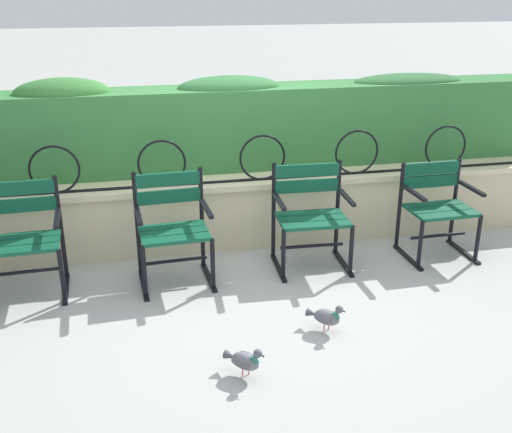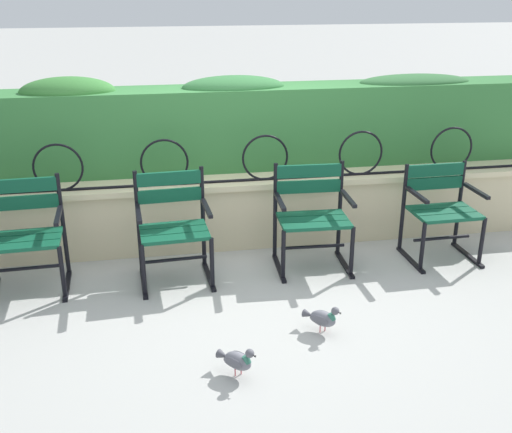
% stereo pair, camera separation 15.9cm
% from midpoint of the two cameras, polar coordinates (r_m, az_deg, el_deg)
% --- Properties ---
extents(ground_plane, '(60.00, 60.00, 0.00)m').
position_cam_midpoint_polar(ground_plane, '(5.01, -0.78, -6.11)').
color(ground_plane, '#ADADA8').
extents(stone_wall, '(6.32, 0.41, 0.63)m').
position_cam_midpoint_polar(stone_wall, '(5.60, -2.40, 0.51)').
color(stone_wall, beige).
rests_on(stone_wall, ground).
extents(iron_arch_fence, '(5.80, 0.02, 0.42)m').
position_cam_midpoint_polar(iron_arch_fence, '(5.34, -4.58, 5.02)').
color(iron_arch_fence, black).
rests_on(iron_arch_fence, stone_wall).
extents(hedge_row, '(6.20, 0.49, 0.89)m').
position_cam_midpoint_polar(hedge_row, '(5.79, -3.29, 8.73)').
color(hedge_row, '#387A3D').
rests_on(hedge_row, stone_wall).
extents(park_chair_leftmost, '(0.63, 0.55, 0.89)m').
position_cam_midpoint_polar(park_chair_leftmost, '(5.04, -22.10, -1.72)').
color(park_chair_leftmost, '#0F4C33').
rests_on(park_chair_leftmost, ground).
extents(park_chair_centre_left, '(0.60, 0.55, 0.90)m').
position_cam_midpoint_polar(park_chair_centre_left, '(4.91, -8.79, -0.91)').
color(park_chair_centre_left, '#0F4C33').
rests_on(park_chair_centre_left, ground).
extents(park_chair_centre_right, '(0.64, 0.55, 0.88)m').
position_cam_midpoint_polar(park_chair_centre_right, '(5.14, 4.28, 0.31)').
color(park_chair_centre_right, '#0F4C33').
rests_on(park_chair_centre_right, ground).
extents(park_chair_rightmost, '(0.60, 0.53, 0.82)m').
position_cam_midpoint_polar(park_chair_rightmost, '(5.55, 15.89, 0.98)').
color(park_chair_rightmost, '#0F4C33').
rests_on(park_chair_rightmost, ground).
extents(pigeon_near_chairs, '(0.23, 0.23, 0.22)m').
position_cam_midpoint_polar(pigeon_near_chairs, '(3.86, -2.26, -13.38)').
color(pigeon_near_chairs, slate).
rests_on(pigeon_near_chairs, ground).
extents(pigeon_far_side, '(0.24, 0.23, 0.22)m').
position_cam_midpoint_polar(pigeon_far_side, '(4.32, 5.58, -9.36)').
color(pigeon_far_side, slate).
rests_on(pigeon_far_side, ground).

